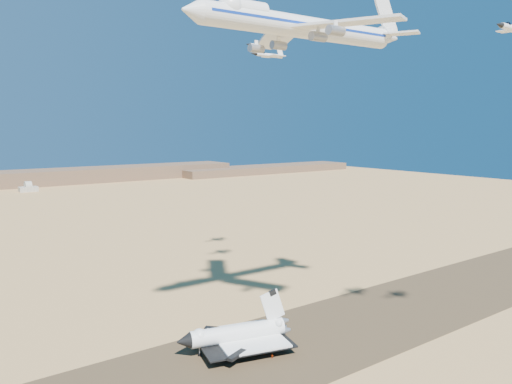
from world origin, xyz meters
TOP-DOWN VIEW (x-y plane):
  - ground at (0.00, 0.00)m, footprint 1200.00×1200.00m
  - runway at (0.00, 0.00)m, footprint 600.00×50.00m
  - ridgeline at (65.32, 527.31)m, footprint 960.00×90.00m
  - shuttle at (3.94, 7.62)m, footprint 37.75×29.02m
  - carrier_747 at (19.23, -2.08)m, footprint 82.45×64.00m
  - crew_a at (11.85, 0.74)m, footprint 0.62×0.73m
  - crew_b at (9.02, -0.23)m, footprint 0.58×0.95m
  - crew_c at (9.29, -3.84)m, footprint 0.97×0.98m
  - chase_jet_c at (42.14, 41.00)m, footprint 16.00×8.43m
  - chase_jet_d at (54.98, 63.60)m, footprint 16.35×9.10m

SIDE VIEW (x-z plane):
  - ground at x=0.00m, z-range 0.00..0.00m
  - runway at x=0.00m, z-range 0.00..0.06m
  - crew_c at x=9.29m, z-range 0.06..1.62m
  - crew_a at x=11.85m, z-range 0.06..1.75m
  - crew_b at x=9.02m, z-range 0.06..1.96m
  - shuttle at x=3.94m, z-range -4.28..14.22m
  - ridgeline at x=65.32m, z-range -1.37..16.63m
  - chase_jet_c at x=42.14m, z-range 96.60..100.59m
  - carrier_747 at x=19.23m, z-range 89.87..110.43m
  - chase_jet_d at x=54.98m, z-range 104.02..108.11m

